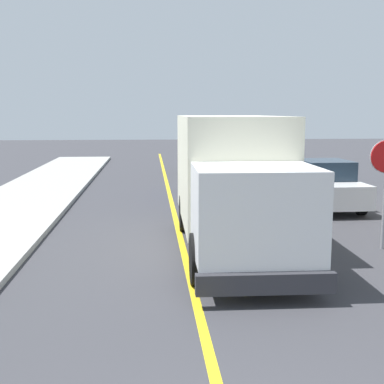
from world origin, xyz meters
name	(u,v)px	position (x,y,z in m)	size (l,w,h in m)	color
centre_line_yellow	(181,239)	(0.00, 10.00, 0.00)	(0.16, 56.00, 0.01)	gold
box_truck	(233,177)	(1.21, 8.97, 1.77)	(2.50, 7.21, 3.20)	#F2EDCC
parked_car_near	(211,177)	(1.61, 16.71, 0.79)	(2.01, 4.48, 1.67)	#2D4793
parked_car_mid	(207,160)	(2.29, 24.07, 0.79)	(1.91, 4.44, 1.67)	#4C564C
parked_van_across	(323,185)	(5.20, 14.06, 0.79)	(1.90, 4.44, 1.67)	silver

